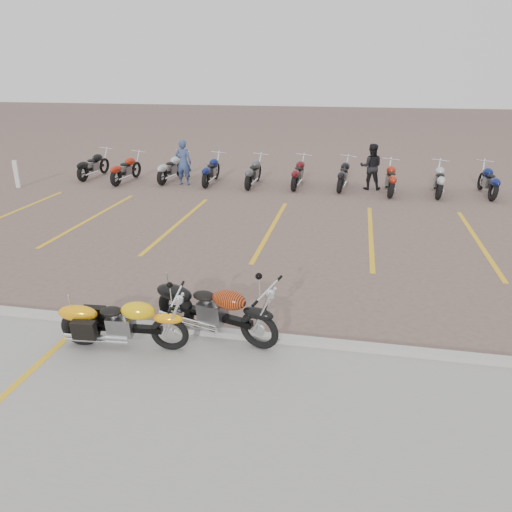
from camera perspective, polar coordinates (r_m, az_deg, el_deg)
The scene contains 10 objects.
ground at distance 10.19m, azimuth -2.01°, elevation -3.55°, with size 100.00×100.00×0.00m, color #735C52.
concrete_apron at distance 6.54m, azimuth -11.60°, elevation -19.60°, with size 60.00×5.00×0.01m, color #9E9B93.
curb at distance 8.44m, azimuth -5.15°, elevation -8.67°, with size 60.00×0.18×0.12m, color #ADAAA3.
parking_stripes at distance 13.86m, azimuth 1.77°, elevation 3.16°, with size 38.00×5.50×0.01m, color gold, non-canonical shape.
yellow_cruiser at distance 8.18m, azimuth -15.10°, elevation -7.45°, with size 2.08×0.35×0.86m.
flame_cruiser at distance 8.23m, azimuth -4.86°, elevation -6.26°, with size 2.23×0.80×0.94m.
person_a at distance 19.22m, azimuth -8.30°, elevation 10.54°, with size 0.62×0.40×1.69m, color navy.
person_b at distance 18.78m, azimuth 13.01°, elevation 9.92°, with size 0.80×0.62×1.65m, color black.
bollard at distance 20.62m, azimuth -25.70°, elevation 8.44°, with size 0.15×0.15×1.00m, color silver.
bg_bike_row at distance 18.69m, azimuth 2.11°, elevation 9.53°, with size 15.60×2.03×1.10m.
Camera 1 is at (2.17, -9.03, 4.20)m, focal length 35.00 mm.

